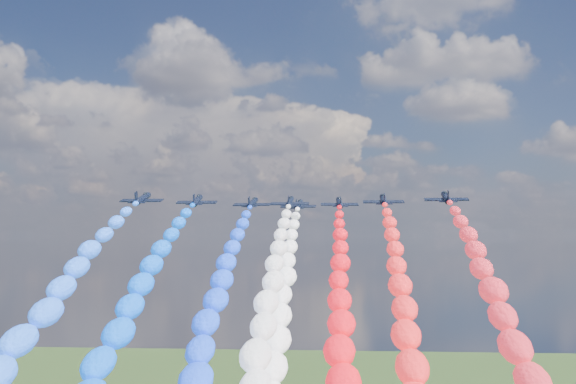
# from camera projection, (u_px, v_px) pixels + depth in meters

# --- Properties ---
(jet_0) EXTENTS (9.77, 13.24, 5.88)m
(jet_0) POSITION_uv_depth(u_px,v_px,m) (142.00, 199.00, 158.56)
(jet_0) COLOR black
(trail_0) EXTENTS (5.65, 93.56, 45.50)m
(trail_0) POSITION_uv_depth(u_px,v_px,m) (51.00, 319.00, 108.27)
(trail_0) COLOR blue
(jet_1) EXTENTS (10.04, 13.43, 5.88)m
(jet_1) POSITION_uv_depth(u_px,v_px,m) (197.00, 201.00, 167.17)
(jet_1) COLOR black
(trail_1) EXTENTS (5.65, 93.56, 45.50)m
(trail_1) POSITION_uv_depth(u_px,v_px,m) (136.00, 313.00, 116.88)
(trail_1) COLOR blue
(jet_2) EXTENTS (10.32, 13.62, 5.88)m
(jet_2) POSITION_uv_depth(u_px,v_px,m) (252.00, 203.00, 179.13)
(jet_2) COLOR black
(trail_2) EXTENTS (5.65, 93.56, 45.50)m
(trail_2) POSITION_uv_depth(u_px,v_px,m) (219.00, 306.00, 128.84)
(trail_2) COLOR blue
(jet_3) EXTENTS (9.56, 13.09, 5.88)m
(jet_3) POSITION_uv_depth(u_px,v_px,m) (290.00, 202.00, 174.42)
(jet_3) COLOR black
(trail_3) EXTENTS (5.65, 93.56, 45.50)m
(trail_3) POSITION_uv_depth(u_px,v_px,m) (270.00, 309.00, 124.13)
(trail_3) COLOR white
(jet_4) EXTENTS (10.32, 13.63, 5.88)m
(jet_4) POSITION_uv_depth(u_px,v_px,m) (299.00, 205.00, 190.37)
(jet_4) COLOR black
(trail_4) EXTENTS (5.65, 93.56, 45.50)m
(trail_4) POSITION_uv_depth(u_px,v_px,m) (284.00, 300.00, 140.08)
(trail_4) COLOR white
(jet_5) EXTENTS (10.17, 13.52, 5.88)m
(jet_5) POSITION_uv_depth(u_px,v_px,m) (339.00, 203.00, 178.18)
(jet_5) COLOR black
(trail_5) EXTENTS (5.65, 93.56, 45.50)m
(trail_5) POSITION_uv_depth(u_px,v_px,m) (340.00, 306.00, 127.89)
(trail_5) COLOR red
(jet_6) EXTENTS (9.67, 13.17, 5.88)m
(jet_6) POSITION_uv_depth(u_px,v_px,m) (383.00, 200.00, 164.71)
(jet_6) COLOR black
(trail_6) EXTENTS (5.65, 93.56, 45.50)m
(trail_6) POSITION_uv_depth(u_px,v_px,m) (403.00, 315.00, 114.42)
(trail_6) COLOR red
(jet_7) EXTENTS (10.12, 13.49, 5.88)m
(jet_7) POSITION_uv_depth(u_px,v_px,m) (446.00, 198.00, 154.16)
(jet_7) COLOR black
(trail_7) EXTENTS (5.65, 93.56, 45.50)m
(trail_7) POSITION_uv_depth(u_px,v_px,m) (498.00, 323.00, 103.87)
(trail_7) COLOR red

